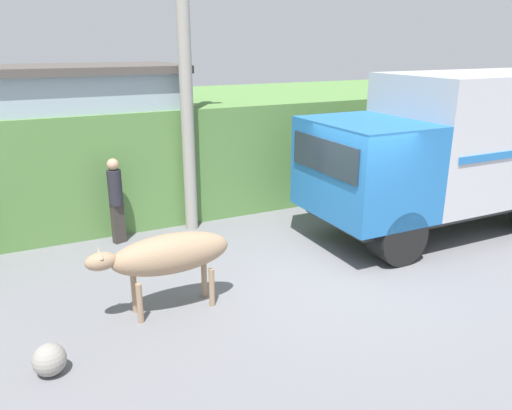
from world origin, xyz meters
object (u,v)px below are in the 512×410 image
(cargo_truck, at_px, (456,147))
(utility_pole, at_px, (185,70))
(pedestrian_on_hill, at_px, (116,196))
(roadside_rock, at_px, (49,360))
(brown_cow, at_px, (169,255))

(cargo_truck, distance_m, utility_pole, 5.92)
(pedestrian_on_hill, height_order, roadside_rock, pedestrian_on_hill)
(brown_cow, xyz_separation_m, utility_pole, (1.46, 3.26, 2.49))
(cargo_truck, relative_size, brown_cow, 2.90)
(cargo_truck, height_order, roadside_rock, cargo_truck)
(brown_cow, height_order, utility_pole, utility_pole)
(roadside_rock, bearing_deg, cargo_truck, 11.19)
(cargo_truck, xyz_separation_m, brown_cow, (-6.61, -0.79, -0.91))
(utility_pole, distance_m, roadside_rock, 6.19)
(pedestrian_on_hill, distance_m, utility_pole, 2.90)
(roadside_rock, bearing_deg, brown_cow, 25.67)
(cargo_truck, relative_size, roadside_rock, 15.19)
(cargo_truck, xyz_separation_m, roadside_rock, (-8.44, -1.67, -1.62))
(cargo_truck, bearing_deg, roadside_rock, -167.96)
(utility_pole, bearing_deg, pedestrian_on_hill, -175.24)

